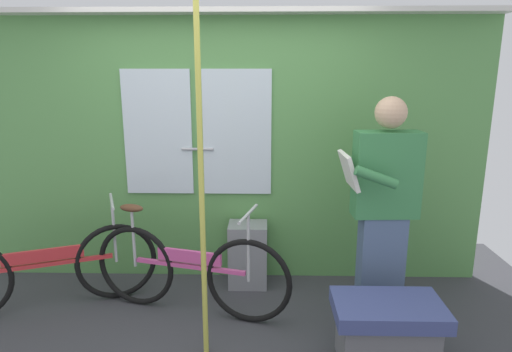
{
  "coord_description": "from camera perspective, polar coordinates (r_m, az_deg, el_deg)",
  "views": [
    {
      "loc": [
        0.41,
        -2.7,
        1.9
      ],
      "look_at": [
        0.33,
        0.52,
        1.13
      ],
      "focal_mm": 31.04,
      "sensor_mm": 36.0,
      "label": 1
    }
  ],
  "objects": [
    {
      "name": "handrail_pole",
      "position": [
        2.81,
        -7.03,
        -1.6
      ],
      "size": [
        0.04,
        0.04,
        2.34
      ],
      "primitive_type": "cylinder",
      "color": "#C6C14C",
      "rests_on": "ground_plane"
    },
    {
      "name": "ground_plane",
      "position": [
        3.34,
        -6.36,
        -21.64
      ],
      "size": [
        5.7,
        4.0,
        0.04
      ],
      "primitive_type": "cube",
      "color": "#38383D"
    },
    {
      "name": "bicycle_near_door",
      "position": [
        3.98,
        -25.72,
        -10.71
      ],
      "size": [
        1.65,
        0.75,
        0.87
      ],
      "rotation": [
        0.0,
        0.0,
        0.38
      ],
      "color": "black",
      "rests_on": "ground_plane"
    },
    {
      "name": "bench_seat_corner",
      "position": [
        3.17,
        16.47,
        -18.66
      ],
      "size": [
        0.7,
        0.44,
        0.45
      ],
      "color": "#3D477F",
      "rests_on": "ground_plane"
    },
    {
      "name": "bicycle_leaning_behind",
      "position": [
        3.6,
        -8.66,
        -11.92
      ],
      "size": [
        1.6,
        0.57,
        0.89
      ],
      "rotation": [
        0.0,
        0.0,
        -0.25
      ],
      "color": "black",
      "rests_on": "ground_plane"
    },
    {
      "name": "trash_bin_by_wall",
      "position": [
        4.03,
        -1.05,
        -10.08
      ],
      "size": [
        0.34,
        0.28,
        0.58
      ],
      "primitive_type": "cube",
      "color": "gray",
      "rests_on": "ground_plane"
    },
    {
      "name": "train_door_wall",
      "position": [
        3.98,
        -4.65,
        3.97
      ],
      "size": [
        4.7,
        0.28,
        2.38
      ],
      "color": "#56934C",
      "rests_on": "ground_plane"
    },
    {
      "name": "passenger_reading_newspaper",
      "position": [
        3.42,
        16.06,
        -3.84
      ],
      "size": [
        0.58,
        0.51,
        1.72
      ],
      "rotation": [
        0.0,
        0.0,
        3.19
      ],
      "color": "slate",
      "rests_on": "ground_plane"
    }
  ]
}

